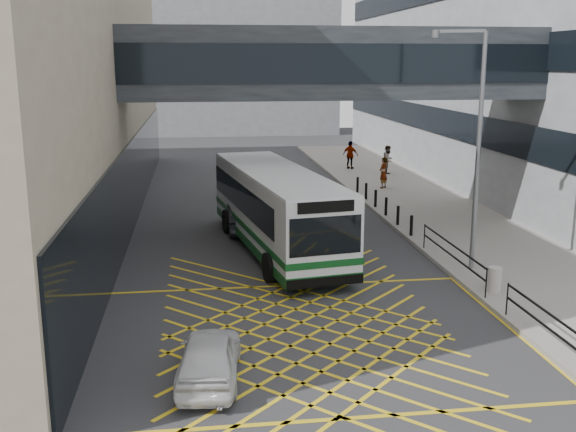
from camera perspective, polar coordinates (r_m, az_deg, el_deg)
name	(u,v)px	position (r m, az deg, el deg)	size (l,w,h in m)	color
ground	(307,337)	(19.31, 1.63, -10.22)	(120.00, 120.00, 0.00)	#333335
building_far	(202,48)	(77.52, -7.28, 13.92)	(28.00, 16.00, 18.00)	gray
skybridge	(331,63)	(30.09, 3.70, 12.76)	(20.00, 4.10, 3.00)	#2C3137
pavement	(432,211)	(35.43, 12.11, 0.43)	(6.00, 54.00, 0.16)	gray
box_junction	(307,337)	(19.30, 1.63, -10.20)	(12.00, 9.00, 0.01)	gold
bus	(276,207)	(27.44, -1.05, 0.73)	(4.54, 12.13, 3.32)	silver
car_white	(209,356)	(16.77, -6.70, -11.70)	(1.61, 3.94, 1.25)	silver
car_dark	(243,216)	(30.84, -3.87, -0.02)	(1.70, 4.35, 1.36)	black
car_silver	(242,185)	(38.86, -3.89, 2.61)	(1.70, 4.04, 1.26)	gray
street_lamp	(474,136)	(24.86, 15.44, 6.52)	(1.87, 0.94, 8.51)	slate
litter_bin	(494,279)	(23.39, 17.07, -5.12)	(0.47, 0.47, 0.81)	#ADA89E
kerb_railings	(490,279)	(22.35, 16.69, -5.10)	(0.05, 12.54, 1.00)	black
bollards	(381,202)	(34.49, 7.85, 1.16)	(0.14, 10.14, 0.90)	black
pedestrian_a	(383,173)	(40.72, 8.07, 3.64)	(0.73, 0.52, 1.84)	gray
pedestrian_b	(388,160)	(45.81, 8.47, 4.71)	(0.94, 0.55, 1.92)	gray
pedestrian_c	(350,155)	(47.82, 5.30, 5.16)	(1.16, 0.56, 1.96)	gray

